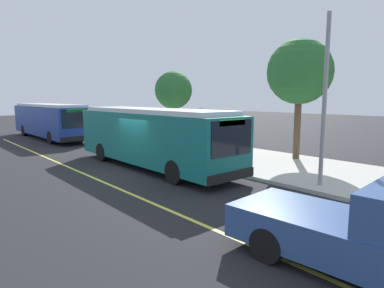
% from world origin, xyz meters
% --- Properties ---
extents(ground_plane, '(120.00, 120.00, 0.00)m').
position_xyz_m(ground_plane, '(0.00, 0.00, 0.00)').
color(ground_plane, '#232326').
extents(sidewalk_curb, '(44.00, 6.40, 0.15)m').
position_xyz_m(sidewalk_curb, '(0.00, 6.00, 0.07)').
color(sidewalk_curb, '#B7B2A8').
rests_on(sidewalk_curb, ground_plane).
extents(lane_stripe_center, '(36.00, 0.14, 0.01)m').
position_xyz_m(lane_stripe_center, '(0.00, -2.20, 0.00)').
color(lane_stripe_center, '#E0D64C').
rests_on(lane_stripe_center, ground_plane).
extents(transit_bus_main, '(10.78, 2.62, 2.95)m').
position_xyz_m(transit_bus_main, '(-0.30, 1.01, 1.62)').
color(transit_bus_main, '#146B66').
rests_on(transit_bus_main, ground_plane).
extents(transit_bus_second, '(12.07, 2.68, 2.95)m').
position_xyz_m(transit_bus_second, '(-16.02, 1.02, 1.62)').
color(transit_bus_second, navy).
rests_on(transit_bus_second, ground_plane).
extents(pickup_truck, '(5.53, 2.39, 1.85)m').
position_xyz_m(pickup_truck, '(11.14, -1.53, 0.86)').
color(pickup_truck, '#2D4C84').
rests_on(pickup_truck, ground_plane).
extents(bus_shelter, '(2.90, 1.60, 2.48)m').
position_xyz_m(bus_shelter, '(-2.21, 5.64, 1.92)').
color(bus_shelter, '#333338').
rests_on(bus_shelter, sidewalk_curb).
extents(waiting_bench, '(1.60, 0.48, 0.95)m').
position_xyz_m(waiting_bench, '(-1.91, 5.66, 0.63)').
color(waiting_bench, brown).
rests_on(waiting_bench, sidewalk_curb).
extents(route_sign_post, '(0.44, 0.08, 2.80)m').
position_xyz_m(route_sign_post, '(0.46, 3.64, 1.96)').
color(route_sign_post, '#333338').
rests_on(route_sign_post, sidewalk_curb).
extents(pedestrian_commuter, '(0.24, 0.40, 1.69)m').
position_xyz_m(pedestrian_commuter, '(1.24, 4.94, 1.12)').
color(pedestrian_commuter, '#282D47').
rests_on(pedestrian_commuter, sidewalk_curb).
extents(street_tree_near_shelter, '(2.88, 2.88, 5.35)m').
position_xyz_m(street_tree_near_shelter, '(-7.04, 7.54, 4.02)').
color(street_tree_near_shelter, brown).
rests_on(street_tree_near_shelter, sidewalk_curb).
extents(street_tree_upstreet, '(3.47, 3.47, 6.45)m').
position_xyz_m(street_tree_upstreet, '(3.47, 7.98, 4.83)').
color(street_tree_upstreet, brown).
rests_on(street_tree_upstreet, sidewalk_curb).
extents(utility_pole, '(0.16, 0.16, 6.40)m').
position_xyz_m(utility_pole, '(7.20, 3.69, 3.35)').
color(utility_pole, gray).
rests_on(utility_pole, sidewalk_curb).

